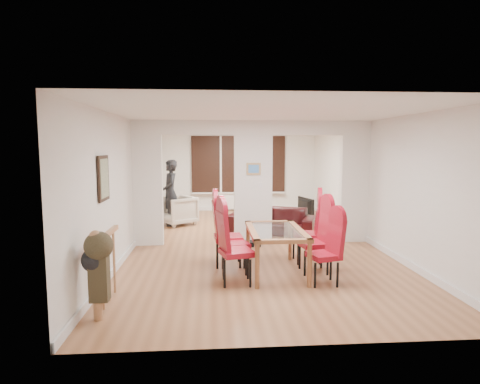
{
  "coord_description": "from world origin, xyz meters",
  "views": [
    {
      "loc": [
        -0.89,
        -8.41,
        2.06
      ],
      "look_at": [
        -0.23,
        0.6,
        1.04
      ],
      "focal_mm": 30.0,
      "sensor_mm": 36.0,
      "label": 1
    }
  ],
  "objects": [
    {
      "name": "dining_table",
      "position": [
        0.16,
        -2.06,
        0.36
      ],
      "size": [
        0.87,
        1.55,
        0.73
      ],
      "primitive_type": null,
      "color": "brown",
      "rests_on": "floor"
    },
    {
      "name": "bay_window_blinds",
      "position": [
        0.0,
        4.44,
        1.5
      ],
      "size": [
        3.0,
        0.08,
        1.8
      ],
      "primitive_type": "cube",
      "color": "black",
      "rests_on": "room_walls"
    },
    {
      "name": "radiator",
      "position": [
        0.0,
        4.4,
        0.3
      ],
      "size": [
        1.4,
        0.08,
        0.5
      ],
      "primitive_type": "cube",
      "color": "white",
      "rests_on": "floor"
    },
    {
      "name": "floor",
      "position": [
        0.0,
        0.0,
        0.0
      ],
      "size": [
        5.0,
        9.0,
        0.01
      ],
      "primitive_type": "cube",
      "color": "#955F3C",
      "rests_on": "ground"
    },
    {
      "name": "television",
      "position": [
        1.87,
        3.34,
        0.26
      ],
      "size": [
        0.92,
        0.37,
        0.53
      ],
      "primitive_type": "imported",
      "rotation": [
        0.0,
        0.0,
        1.85
      ],
      "color": "black",
      "rests_on": "floor"
    },
    {
      "name": "dining_chair_rb",
      "position": [
        0.79,
        -2.07,
        0.57
      ],
      "size": [
        0.51,
        0.51,
        1.13
      ],
      "primitive_type": null,
      "rotation": [
        0.0,
        0.0,
        0.14
      ],
      "color": "maroon",
      "rests_on": "floor"
    },
    {
      "name": "bowl",
      "position": [
        0.14,
        2.19,
        0.23
      ],
      "size": [
        0.23,
        0.23,
        0.06
      ],
      "primitive_type": "imported",
      "color": "black",
      "rests_on": "coffee_table"
    },
    {
      "name": "dining_chair_ra",
      "position": [
        0.79,
        -2.65,
        0.52
      ],
      "size": [
        0.51,
        0.51,
        1.04
      ],
      "primitive_type": null,
      "rotation": [
        0.0,
        0.0,
        0.26
      ],
      "color": "maroon",
      "rests_on": "floor"
    },
    {
      "name": "sofa",
      "position": [
        0.55,
        0.98,
        0.3
      ],
      "size": [
        2.22,
        1.54,
        0.6
      ],
      "primitive_type": "imported",
      "rotation": [
        0.0,
        0.0,
        -0.4
      ],
      "color": "black",
      "rests_on": "floor"
    },
    {
      "name": "pillar_photo",
      "position": [
        0.0,
        -0.1,
        1.6
      ],
      "size": [
        0.3,
        0.03,
        0.25
      ],
      "primitive_type": "cube",
      "color": "#4C8CD8",
      "rests_on": "divider_wall"
    },
    {
      "name": "room_walls",
      "position": [
        0.0,
        0.0,
        1.3
      ],
      "size": [
        5.0,
        9.0,
        2.6
      ],
      "primitive_type": null,
      "color": "silver",
      "rests_on": "floor"
    },
    {
      "name": "wall_poster",
      "position": [
        -2.47,
        -2.4,
        1.6
      ],
      "size": [
        0.04,
        0.52,
        0.67
      ],
      "primitive_type": "cube",
      "color": "gray",
      "rests_on": "room_walls"
    },
    {
      "name": "person",
      "position": [
        -1.95,
        2.09,
        0.86
      ],
      "size": [
        0.7,
        0.54,
        1.72
      ],
      "primitive_type": "imported",
      "rotation": [
        0.0,
        0.0,
        -1.35
      ],
      "color": "black",
      "rests_on": "floor"
    },
    {
      "name": "dining_chair_lc",
      "position": [
        -0.6,
        -1.59,
        0.58
      ],
      "size": [
        0.5,
        0.5,
        1.17
      ],
      "primitive_type": null,
      "rotation": [
        0.0,
        0.0,
        0.07
      ],
      "color": "maroon",
      "rests_on": "floor"
    },
    {
      "name": "coffee_table",
      "position": [
        0.19,
        2.2,
        0.1
      ],
      "size": [
        0.96,
        0.6,
        0.21
      ],
      "primitive_type": null,
      "rotation": [
        0.0,
        0.0,
        -0.18
      ],
      "color": "black",
      "rests_on": "floor"
    },
    {
      "name": "dining_chair_la",
      "position": [
        -0.51,
        -2.54,
        0.57
      ],
      "size": [
        0.56,
        0.56,
        1.15
      ],
      "primitive_type": null,
      "rotation": [
        0.0,
        0.0,
        0.25
      ],
      "color": "maroon",
      "rests_on": "floor"
    },
    {
      "name": "pendant_light",
      "position": [
        0.3,
        3.3,
        2.15
      ],
      "size": [
        0.36,
        0.36,
        0.36
      ],
      "primitive_type": "sphere",
      "color": "orange",
      "rests_on": "room_walls"
    },
    {
      "name": "dining_chair_lb",
      "position": [
        -0.52,
        -1.99,
        0.56
      ],
      "size": [
        0.54,
        0.54,
        1.11
      ],
      "primitive_type": null,
      "rotation": [
        0.0,
        0.0,
        0.23
      ],
      "color": "maroon",
      "rests_on": "floor"
    },
    {
      "name": "divider_wall",
      "position": [
        0.0,
        0.0,
        1.3
      ],
      "size": [
        5.0,
        0.18,
        2.6
      ],
      "primitive_type": "cube",
      "color": "white",
      "rests_on": "floor"
    },
    {
      "name": "dining_chair_rc",
      "position": [
        0.81,
        -1.47,
        0.58
      ],
      "size": [
        0.55,
        0.55,
        1.17
      ],
      "primitive_type": null,
      "rotation": [
        0.0,
        0.0,
        -0.21
      ],
      "color": "maroon",
      "rests_on": "floor"
    },
    {
      "name": "shoes",
      "position": [
        0.01,
        -0.26,
        0.05
      ],
      "size": [
        0.23,
        0.25,
        0.1
      ],
      "primitive_type": null,
      "color": "black",
      "rests_on": "floor"
    },
    {
      "name": "armchair",
      "position": [
        -1.78,
        2.15,
        0.38
      ],
      "size": [
        1.15,
        1.15,
        0.76
      ],
      "primitive_type": "imported",
      "rotation": [
        0.0,
        0.0,
        -0.95
      ],
      "color": "#BDAFA0",
      "rests_on": "floor"
    },
    {
      "name": "bottle",
      "position": [
        0.19,
        2.2,
        0.36
      ],
      "size": [
        0.08,
        0.08,
        0.3
      ],
      "primitive_type": "cylinder",
      "color": "#143F19",
      "rests_on": "coffee_table"
    },
    {
      "name": "stair_newel",
      "position": [
        -2.25,
        -3.2,
        0.55
      ],
      "size": [
        0.4,
        1.2,
        1.1
      ],
      "primitive_type": null,
      "color": "#A4724B",
      "rests_on": "floor"
    }
  ]
}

